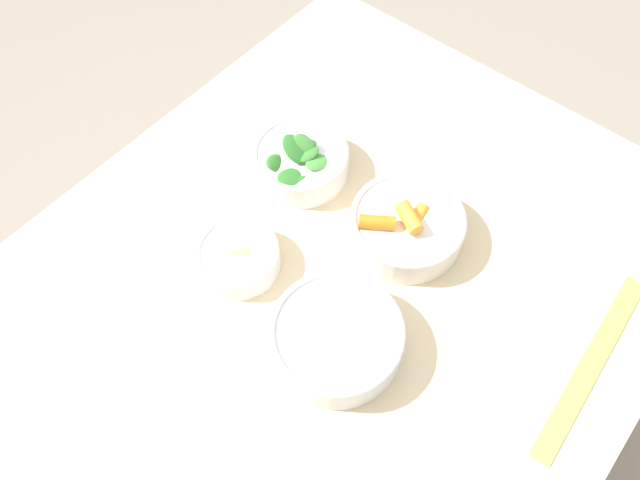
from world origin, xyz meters
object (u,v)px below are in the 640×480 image
at_px(bowl_greens, 300,160).
at_px(ruler, 592,364).
at_px(bowl_carrots, 406,226).
at_px(bowl_cookies, 238,256).
at_px(bowl_beans_hotdog, 337,338).

relative_size(bowl_greens, ruler, 0.49).
distance_m(bowl_carrots, ruler, 0.32).
bearing_deg(ruler, bowl_cookies, -68.07).
xyz_separation_m(bowl_greens, bowl_cookies, (0.19, 0.04, -0.01)).
bearing_deg(bowl_greens, bowl_cookies, 12.70).
height_order(bowl_cookies, ruler, bowl_cookies).
distance_m(bowl_beans_hotdog, ruler, 0.35).
bearing_deg(bowl_beans_hotdog, ruler, 125.23).
xyz_separation_m(bowl_beans_hotdog, bowl_cookies, (-0.01, -0.20, -0.00)).
relative_size(bowl_carrots, bowl_greens, 1.11).
xyz_separation_m(bowl_greens, ruler, (-0.00, 0.53, -0.03)).
bearing_deg(bowl_cookies, ruler, 111.93).
height_order(bowl_greens, bowl_cookies, bowl_greens).
height_order(bowl_carrots, bowl_greens, bowl_greens).
relative_size(bowl_greens, bowl_beans_hotdog, 0.85).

